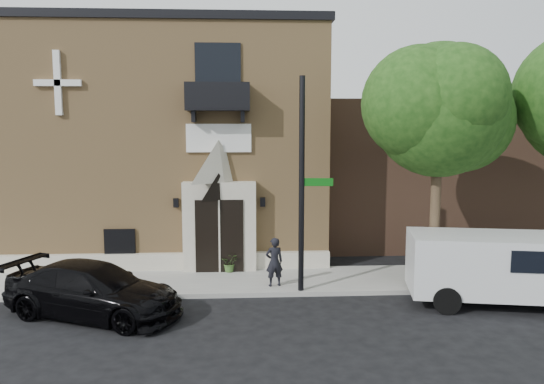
# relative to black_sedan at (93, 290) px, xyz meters

# --- Properties ---
(ground) EXTENTS (120.00, 120.00, 0.00)m
(ground) POSITION_rel_black_sedan_xyz_m (4.38, 1.35, -0.75)
(ground) COLOR black
(ground) RESTS_ON ground
(sidewalk) EXTENTS (42.00, 3.00, 0.15)m
(sidewalk) POSITION_rel_black_sedan_xyz_m (5.38, 2.85, -0.68)
(sidewalk) COLOR gray
(sidewalk) RESTS_ON ground
(church) EXTENTS (12.20, 11.01, 9.30)m
(church) POSITION_rel_black_sedan_xyz_m (1.39, 9.30, 3.88)
(church) COLOR tan
(church) RESTS_ON ground
(neighbour_building) EXTENTS (18.00, 8.00, 6.40)m
(neighbour_building) POSITION_rel_black_sedan_xyz_m (16.38, 10.35, 2.45)
(neighbour_building) COLOR brown
(neighbour_building) RESTS_ON ground
(street_tree_left) EXTENTS (4.97, 4.38, 7.77)m
(street_tree_left) POSITION_rel_black_sedan_xyz_m (10.40, 1.69, 5.11)
(street_tree_left) COLOR #38281C
(street_tree_left) RESTS_ON sidewalk
(black_sedan) EXTENTS (5.59, 3.87, 1.50)m
(black_sedan) POSITION_rel_black_sedan_xyz_m (0.00, 0.00, 0.00)
(black_sedan) COLOR black
(black_sedan) RESTS_ON ground
(cargo_van) EXTENTS (5.50, 2.99, 2.13)m
(cargo_van) POSITION_rel_black_sedan_xyz_m (12.01, 0.24, 0.44)
(cargo_van) COLOR silver
(cargo_van) RESTS_ON ground
(street_sign) EXTENTS (1.06, 1.07, 6.69)m
(street_sign) POSITION_rel_black_sedan_xyz_m (6.06, 1.56, 2.76)
(street_sign) COLOR black
(street_sign) RESTS_ON sidewalk
(fire_hydrant) EXTENTS (0.43, 0.35, 0.76)m
(fire_hydrant) POSITION_rel_black_sedan_xyz_m (10.42, 1.70, -0.23)
(fire_hydrant) COLOR red
(fire_hydrant) RESTS_ON sidewalk
(dumpster) EXTENTS (2.26, 1.76, 1.30)m
(dumpster) POSITION_rel_black_sedan_xyz_m (11.28, 1.97, 0.06)
(dumpster) COLOR #0F3A18
(dumpster) RESTS_ON sidewalk
(planter) EXTENTS (0.60, 0.53, 0.66)m
(planter) POSITION_rel_black_sedan_xyz_m (3.74, 3.81, -0.27)
(planter) COLOR #42682C
(planter) RESTS_ON sidewalk
(pedestrian_near) EXTENTS (0.66, 0.51, 1.60)m
(pedestrian_near) POSITION_rel_black_sedan_xyz_m (5.22, 2.06, 0.20)
(pedestrian_near) COLOR black
(pedestrian_near) RESTS_ON sidewalk
(pedestrian_far) EXTENTS (0.84, 0.96, 1.67)m
(pedestrian_far) POSITION_rel_black_sedan_xyz_m (13.84, 2.53, 0.23)
(pedestrian_far) COLOR #322720
(pedestrian_far) RESTS_ON sidewalk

